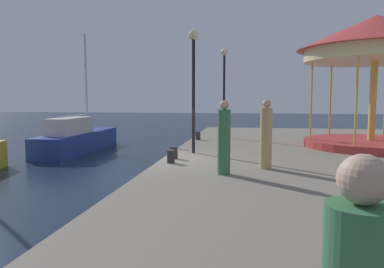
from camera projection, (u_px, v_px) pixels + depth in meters
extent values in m
plane|color=#162338|center=(163.00, 181.00, 12.30)|extent=(120.00, 120.00, 0.00)
cube|color=gray|center=(374.00, 176.00, 11.23)|extent=(13.47, 27.38, 0.80)
cube|color=navy|center=(79.00, 142.00, 19.40)|extent=(1.73, 7.05, 1.03)
cube|color=beige|center=(70.00, 126.00, 18.40)|extent=(1.19, 3.11, 0.83)
cylinder|color=silver|center=(86.00, 83.00, 20.19)|extent=(0.12, 0.12, 5.33)
cylinder|color=silver|center=(74.00, 116.00, 18.81)|extent=(0.11, 3.17, 0.08)
cylinder|color=#B23333|center=(371.00, 144.00, 15.00)|extent=(5.35, 5.35, 0.30)
cylinder|color=gold|center=(373.00, 101.00, 14.83)|extent=(0.28, 0.28, 3.21)
cylinder|color=#F2E099|center=(375.00, 55.00, 14.65)|extent=(5.53, 5.53, 0.50)
cone|color=#C63D38|center=(376.00, 32.00, 14.56)|extent=(6.15, 6.15, 1.34)
cylinder|color=gold|center=(330.00, 101.00, 17.08)|extent=(0.08, 0.08, 3.21)
cylinder|color=gold|center=(311.00, 101.00, 15.20)|extent=(0.08, 0.08, 3.21)
cylinder|color=gold|center=(356.00, 102.00, 12.95)|extent=(0.08, 0.08, 3.21)
cylinder|color=black|center=(194.00, 97.00, 13.24)|extent=(0.12, 0.12, 4.12)
sphere|color=#F9E5B2|center=(194.00, 35.00, 13.03)|extent=(0.36, 0.36, 0.36)
cylinder|color=black|center=(224.00, 97.00, 18.51)|extent=(0.12, 0.12, 4.18)
sphere|color=#F9E5B2|center=(224.00, 52.00, 18.29)|extent=(0.36, 0.36, 0.36)
cylinder|color=#2D2D33|center=(171.00, 157.00, 11.31)|extent=(0.24, 0.24, 0.40)
cylinder|color=#2D2D33|center=(174.00, 153.00, 12.14)|extent=(0.24, 0.24, 0.40)
cylinder|color=#2D2D33|center=(198.00, 136.00, 17.77)|extent=(0.24, 0.24, 0.40)
cylinder|color=tan|center=(266.00, 138.00, 10.35)|extent=(0.34, 0.34, 1.74)
sphere|color=tan|center=(267.00, 104.00, 10.25)|extent=(0.24, 0.24, 0.24)
cylinder|color=#387247|center=(224.00, 142.00, 9.57)|extent=(0.34, 0.34, 1.72)
sphere|color=tan|center=(224.00, 105.00, 9.47)|extent=(0.24, 0.24, 0.24)
sphere|color=tan|center=(363.00, 179.00, 1.68)|extent=(0.24, 0.24, 0.24)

